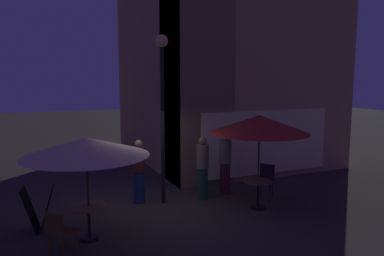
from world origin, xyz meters
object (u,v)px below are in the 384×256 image
at_px(patio_umbrella_1, 86,147).
at_px(patron_standing_1, 139,171).
at_px(menu_sandwich_board, 39,209).
at_px(patron_standing_2, 203,168).
at_px(cafe_chair_0, 266,178).
at_px(patron_standing_0, 225,163).
at_px(cafe_table_0, 258,188).
at_px(patio_umbrella_0, 260,124).
at_px(street_lamp_near_corner, 162,87).
at_px(cafe_chair_1, 59,229).
at_px(cafe_table_1, 89,215).

bearing_deg(patio_umbrella_1, patron_standing_1, 49.18).
height_order(menu_sandwich_board, patron_standing_2, patron_standing_2).
distance_m(cafe_chair_0, patron_standing_0, 1.24).
height_order(patio_umbrella_1, patron_standing_0, patio_umbrella_1).
xyz_separation_m(cafe_table_0, patron_standing_2, (-0.97, 1.30, 0.35)).
bearing_deg(patron_standing_0, patio_umbrella_1, 118.68).
height_order(cafe_table_0, patio_umbrella_0, patio_umbrella_0).
bearing_deg(patio_umbrella_0, cafe_table_0, 0.00).
distance_m(menu_sandwich_board, cafe_table_0, 5.28).
relative_size(menu_sandwich_board, patron_standing_0, 0.55).
bearing_deg(street_lamp_near_corner, patron_standing_1, 154.11).
distance_m(patio_umbrella_1, patron_standing_1, 2.67).
bearing_deg(cafe_chair_0, cafe_table_0, 0.00).
height_order(patio_umbrella_1, patron_standing_1, patio_umbrella_1).
bearing_deg(street_lamp_near_corner, cafe_chair_0, -16.22).
bearing_deg(cafe_chair_1, cafe_table_0, -31.40).
distance_m(cafe_chair_0, patron_standing_1, 3.53).
xyz_separation_m(cafe_chair_0, patron_standing_1, (-3.35, 1.09, 0.28)).
xyz_separation_m(street_lamp_near_corner, cafe_chair_0, (2.76, -0.80, -2.54)).
bearing_deg(street_lamp_near_corner, menu_sandwich_board, -168.02).
xyz_separation_m(cafe_chair_1, patron_standing_1, (2.21, 2.35, 0.34)).
bearing_deg(cafe_chair_0, patron_standing_1, -59.47).
xyz_separation_m(patron_standing_0, patron_standing_2, (-0.78, -0.12, -0.02)).
height_order(patio_umbrella_0, patron_standing_0, patio_umbrella_0).
distance_m(patron_standing_1, patron_standing_2, 1.76).
distance_m(menu_sandwich_board, patio_umbrella_0, 5.54).
bearing_deg(patron_standing_1, patio_umbrella_0, 71.15).
relative_size(cafe_table_1, cafe_chair_0, 0.79).
relative_size(cafe_table_0, patron_standing_2, 0.42).
bearing_deg(patio_umbrella_0, patron_standing_1, 148.14).
distance_m(cafe_table_1, patron_standing_0, 4.40).
height_order(cafe_chair_1, patron_standing_2, patron_standing_2).
bearing_deg(patron_standing_0, patron_standing_1, 91.67).
xyz_separation_m(patio_umbrella_0, patio_umbrella_1, (-4.28, -0.17, -0.22)).
height_order(cafe_table_0, patron_standing_2, patron_standing_2).
distance_m(cafe_chair_0, patron_standing_2, 1.81).
distance_m(menu_sandwich_board, cafe_chair_0, 5.89).
distance_m(street_lamp_near_corner, cafe_chair_1, 4.34).
relative_size(cafe_table_1, patron_standing_1, 0.45).
xyz_separation_m(cafe_table_1, cafe_chair_1, (-0.62, -0.51, -0.02)).
xyz_separation_m(patron_standing_0, patron_standing_1, (-2.49, 0.25, -0.04)).
bearing_deg(cafe_table_0, patio_umbrella_1, -177.70).
bearing_deg(patron_standing_2, patron_standing_0, 156.77).
height_order(cafe_table_1, patron_standing_1, patron_standing_1).
height_order(menu_sandwich_board, patron_standing_1, patron_standing_1).
bearing_deg(cafe_chair_1, patron_standing_2, -12.59).
distance_m(cafe_chair_1, patron_standing_2, 4.41).
relative_size(patio_umbrella_1, patron_standing_2, 1.47).
xyz_separation_m(cafe_table_0, cafe_table_1, (-4.28, -0.17, 0.00)).
distance_m(cafe_table_0, patio_umbrella_0, 1.66).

